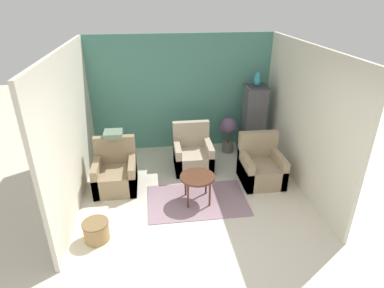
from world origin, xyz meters
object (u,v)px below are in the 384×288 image
at_px(coffee_table, 197,179).
at_px(birdcage, 253,121).
at_px(armchair_middle, 193,155).
at_px(parrot, 257,80).
at_px(potted_plant, 228,130).
at_px(wicker_basket, 96,230).
at_px(armchair_left, 116,174).
at_px(armchair_right, 261,168).

distance_m(coffee_table, birdcage, 2.37).
bearing_deg(armchair_middle, parrot, 21.64).
xyz_separation_m(parrot, potted_plant, (-0.55, 0.04, -1.15)).
xyz_separation_m(parrot, wicker_basket, (-3.16, -2.56, -1.52)).
bearing_deg(armchair_left, coffee_table, -24.14).
height_order(armchair_middle, wicker_basket, armchair_middle).
xyz_separation_m(armchair_left, armchair_right, (2.77, -0.14, 0.00)).
bearing_deg(armchair_middle, armchair_left, -160.00).
height_order(parrot, wicker_basket, parrot).
bearing_deg(parrot, potted_plant, 175.44).
bearing_deg(birdcage, armchair_right, -99.51).
height_order(armchair_right, parrot, parrot).
bearing_deg(wicker_basket, birdcage, 38.91).
bearing_deg(armchair_left, armchair_middle, 20.00).
xyz_separation_m(armchair_left, parrot, (2.98, 1.13, 1.40)).
xyz_separation_m(birdcage, wicker_basket, (-3.16, -2.55, -0.58)).
xyz_separation_m(armchair_middle, parrot, (1.45, 0.58, 1.40)).
bearing_deg(armchair_middle, coffee_table, -93.79).
distance_m(armchair_right, potted_plant, 1.39).
height_order(birdcage, parrot, parrot).
height_order(armchair_right, birdcage, birdcage).
relative_size(armchair_right, wicker_basket, 2.37).
relative_size(armchair_right, potted_plant, 1.11).
relative_size(coffee_table, potted_plant, 0.72).
xyz_separation_m(coffee_table, armchair_right, (1.32, 0.51, -0.17)).
xyz_separation_m(coffee_table, birdcage, (1.53, 1.78, 0.30)).
height_order(coffee_table, birdcage, birdcage).
height_order(coffee_table, wicker_basket, coffee_table).
bearing_deg(wicker_basket, armchair_right, 23.45).
relative_size(armchair_left, armchair_middle, 1.00).
relative_size(coffee_table, wicker_basket, 1.55).
xyz_separation_m(armchair_middle, birdcage, (1.45, 0.57, 0.46)).
bearing_deg(wicker_basket, parrot, 38.94).
relative_size(armchair_middle, birdcage, 0.60).
bearing_deg(wicker_basket, armchair_middle, 49.13).
relative_size(parrot, potted_plant, 0.35).
distance_m(armchair_left, armchair_middle, 1.63).
height_order(armchair_right, wicker_basket, armchair_right).
bearing_deg(armchair_middle, armchair_right, -29.57).
xyz_separation_m(coffee_table, armchair_left, (-1.45, 0.65, -0.17)).
bearing_deg(birdcage, parrot, 90.00).
height_order(birdcage, potted_plant, birdcage).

